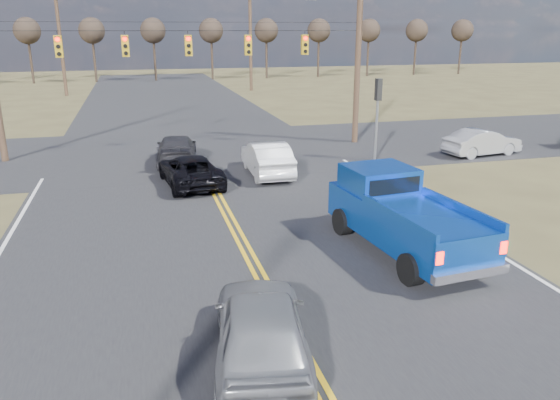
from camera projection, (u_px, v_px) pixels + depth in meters
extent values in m
plane|color=brown|center=(284.00, 322.00, 11.82)|extent=(160.00, 160.00, 0.00)
cube|color=#28282B|center=(216.00, 194.00, 21.04)|extent=(14.00, 120.00, 0.02)
cube|color=#28282B|center=(193.00, 151.00, 28.42)|extent=(120.00, 12.00, 0.02)
cylinder|color=#473323|center=(358.00, 50.00, 29.12)|extent=(0.32, 0.32, 10.00)
cylinder|color=black|center=(188.00, 31.00, 26.62)|extent=(18.00, 0.02, 0.02)
cylinder|color=black|center=(187.00, 22.00, 26.50)|extent=(18.00, 0.02, 0.02)
cube|color=#B28C14|center=(59.00, 47.00, 25.36)|extent=(0.34, 0.24, 1.00)
cylinder|color=#FF0C05|center=(57.00, 39.00, 25.14)|extent=(0.20, 0.06, 0.20)
cylinder|color=black|center=(58.00, 47.00, 25.24)|extent=(0.20, 0.06, 0.20)
cylinder|color=black|center=(59.00, 54.00, 25.33)|extent=(0.20, 0.06, 0.20)
cube|color=black|center=(57.00, 37.00, 25.08)|extent=(0.24, 0.14, 0.03)
cube|color=#B28C14|center=(125.00, 46.00, 26.10)|extent=(0.34, 0.24, 1.00)
cylinder|color=#FF0C05|center=(125.00, 39.00, 25.87)|extent=(0.20, 0.06, 0.20)
cylinder|color=black|center=(125.00, 46.00, 25.97)|extent=(0.20, 0.06, 0.20)
cylinder|color=black|center=(126.00, 53.00, 26.07)|extent=(0.20, 0.06, 0.20)
cube|color=black|center=(124.00, 36.00, 25.81)|extent=(0.24, 0.14, 0.03)
cube|color=#B28C14|center=(188.00, 46.00, 26.83)|extent=(0.34, 0.24, 1.00)
cylinder|color=#FF0C05|center=(188.00, 39.00, 26.60)|extent=(0.20, 0.06, 0.20)
cylinder|color=black|center=(189.00, 46.00, 26.70)|extent=(0.20, 0.06, 0.20)
cylinder|color=black|center=(189.00, 53.00, 26.80)|extent=(0.20, 0.06, 0.20)
cube|color=black|center=(188.00, 36.00, 26.54)|extent=(0.24, 0.14, 0.03)
cube|color=#B28C14|center=(248.00, 45.00, 27.56)|extent=(0.34, 0.24, 1.00)
cylinder|color=#FF0C05|center=(249.00, 38.00, 27.33)|extent=(0.20, 0.06, 0.20)
cylinder|color=black|center=(249.00, 45.00, 27.43)|extent=(0.20, 0.06, 0.20)
cylinder|color=black|center=(249.00, 52.00, 27.53)|extent=(0.20, 0.06, 0.20)
cube|color=black|center=(249.00, 36.00, 27.27)|extent=(0.24, 0.14, 0.03)
cube|color=#B28C14|center=(305.00, 45.00, 28.29)|extent=(0.34, 0.24, 1.00)
cylinder|color=#FF0C05|center=(306.00, 38.00, 28.07)|extent=(0.20, 0.06, 0.20)
cylinder|color=black|center=(306.00, 45.00, 28.17)|extent=(0.20, 0.06, 0.20)
cylinder|color=black|center=(305.00, 51.00, 28.26)|extent=(0.20, 0.06, 0.20)
cube|color=black|center=(306.00, 36.00, 28.01)|extent=(0.24, 0.14, 0.03)
cylinder|color=slate|center=(376.00, 128.00, 25.79)|extent=(0.12, 0.12, 3.20)
cube|color=black|center=(378.00, 90.00, 25.25)|extent=(0.24, 0.34, 1.00)
cylinder|color=#473323|center=(60.00, 41.00, 50.55)|extent=(0.32, 0.32, 10.00)
cylinder|color=#473323|center=(250.00, 40.00, 54.94)|extent=(0.32, 0.32, 10.00)
cylinder|color=#33261C|center=(31.00, 59.00, 62.91)|extent=(0.28, 0.28, 5.50)
sphere|color=#2D231C|center=(27.00, 31.00, 61.97)|extent=(3.00, 3.00, 3.00)
cylinder|color=#33261C|center=(94.00, 58.00, 64.62)|extent=(0.28, 0.28, 5.50)
sphere|color=#2D231C|center=(92.00, 31.00, 63.68)|extent=(3.00, 3.00, 3.00)
cylinder|color=#33261C|center=(155.00, 58.00, 66.33)|extent=(0.28, 0.28, 5.50)
sphere|color=#2D231C|center=(153.00, 31.00, 65.39)|extent=(3.00, 3.00, 3.00)
cylinder|color=#33261C|center=(212.00, 57.00, 68.04)|extent=(0.28, 0.28, 5.50)
sphere|color=#2D231C|center=(211.00, 31.00, 67.10)|extent=(3.00, 3.00, 3.00)
cylinder|color=#33261C|center=(266.00, 56.00, 69.75)|extent=(0.28, 0.28, 5.50)
sphere|color=#2D231C|center=(266.00, 31.00, 68.80)|extent=(3.00, 3.00, 3.00)
cylinder|color=#33261C|center=(318.00, 56.00, 71.46)|extent=(0.28, 0.28, 5.50)
sphere|color=#2D231C|center=(319.00, 30.00, 70.51)|extent=(3.00, 3.00, 3.00)
cylinder|color=#33261C|center=(368.00, 55.00, 73.17)|extent=(0.28, 0.28, 5.50)
sphere|color=#2D231C|center=(369.00, 30.00, 72.22)|extent=(3.00, 3.00, 3.00)
cylinder|color=#33261C|center=(415.00, 54.00, 74.88)|extent=(0.28, 0.28, 5.50)
sphere|color=#2D231C|center=(417.00, 30.00, 73.93)|extent=(3.00, 3.00, 3.00)
cylinder|color=#33261C|center=(460.00, 54.00, 76.59)|extent=(0.28, 0.28, 5.50)
sphere|color=#2D231C|center=(462.00, 30.00, 75.64)|extent=(3.00, 3.00, 3.00)
cylinder|color=black|center=(411.00, 269.00, 13.45)|extent=(0.41, 0.86, 0.83)
cylinder|color=black|center=(476.00, 258.00, 14.11)|extent=(0.41, 0.86, 0.83)
cylinder|color=black|center=(343.00, 222.00, 16.78)|extent=(0.41, 0.86, 0.83)
cylinder|color=black|center=(398.00, 214.00, 17.44)|extent=(0.41, 0.86, 0.83)
cube|color=#0F42A7|center=(405.00, 221.00, 15.29)|extent=(2.62, 5.77, 1.04)
cube|color=#0F42A7|center=(379.00, 179.00, 16.38)|extent=(2.08, 1.94, 0.75)
cube|color=black|center=(394.00, 186.00, 15.61)|extent=(1.66, 0.23, 0.47)
cube|color=#0F42A7|center=(397.00, 216.00, 13.80)|extent=(0.44, 3.41, 0.21)
cube|color=#0F42A7|center=(461.00, 208.00, 14.46)|extent=(0.44, 3.41, 0.21)
cube|color=#0F42A7|center=(471.00, 250.00, 12.75)|extent=(2.07, 0.29, 0.62)
cube|color=silver|center=(471.00, 274.00, 12.85)|extent=(2.13, 0.40, 0.23)
cube|color=#FF0C05|center=(440.00, 258.00, 12.42)|extent=(0.19, 0.08, 0.31)
cube|color=#FF0C05|center=(503.00, 248.00, 13.03)|extent=(0.19, 0.08, 0.31)
imported|color=gray|center=(261.00, 328.00, 10.21)|extent=(2.44, 4.54, 1.47)
imported|color=black|center=(190.00, 170.00, 22.06)|extent=(2.52, 4.64, 1.24)
imported|color=white|center=(267.00, 158.00, 23.62)|extent=(1.66, 4.49, 1.47)
imported|color=#302F34|center=(177.00, 149.00, 25.66)|extent=(2.28, 4.71, 1.32)
imported|color=#A3A5AB|center=(482.00, 142.00, 27.29)|extent=(2.00, 4.20, 1.33)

